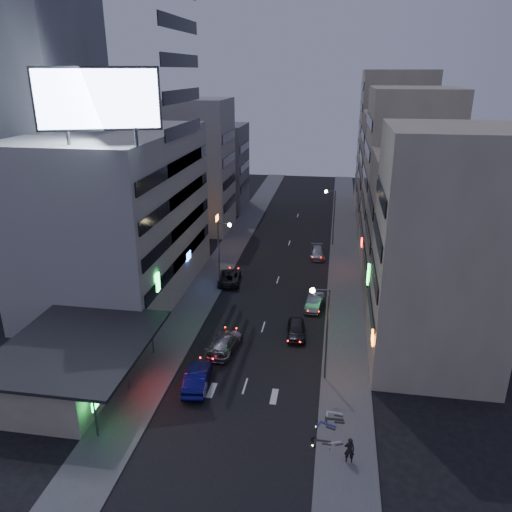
% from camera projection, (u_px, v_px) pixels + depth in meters
% --- Properties ---
extents(ground, '(180.00, 180.00, 0.00)m').
position_uv_depth(ground, '(235.00, 418.00, 36.48)').
color(ground, black).
rests_on(ground, ground).
extents(sidewalk_left, '(4.00, 120.00, 0.12)m').
position_uv_depth(sidewalk_left, '(221.00, 264.00, 65.41)').
color(sidewalk_left, '#4C4C4F').
rests_on(sidewalk_left, ground).
extents(sidewalk_right, '(4.00, 120.00, 0.12)m').
position_uv_depth(sidewalk_right, '(344.00, 271.00, 62.99)').
color(sidewalk_right, '#4C4C4F').
rests_on(sidewalk_right, ground).
extents(food_court, '(11.00, 13.00, 3.88)m').
position_uv_depth(food_court, '(69.00, 363.00, 39.74)').
color(food_court, '#C2B398').
rests_on(food_court, ground).
extents(white_building, '(14.00, 24.00, 18.00)m').
position_uv_depth(white_building, '(118.00, 216.00, 54.40)').
color(white_building, '#A2A19D').
rests_on(white_building, ground).
extents(grey_tower, '(10.00, 14.00, 34.00)m').
position_uv_depth(grey_tower, '(46.00, 136.00, 55.73)').
color(grey_tower, gray).
rests_on(grey_tower, ground).
extents(shophouse_near, '(10.00, 11.00, 20.00)m').
position_uv_depth(shophouse_near, '(440.00, 253.00, 40.43)').
color(shophouse_near, '#C2B398').
rests_on(shophouse_near, ground).
extents(shophouse_mid, '(11.00, 12.00, 16.00)m').
position_uv_depth(shophouse_mid, '(423.00, 233.00, 51.69)').
color(shophouse_mid, tan).
rests_on(shophouse_mid, ground).
extents(shophouse_far, '(10.00, 14.00, 22.00)m').
position_uv_depth(shophouse_far, '(406.00, 179.00, 62.74)').
color(shophouse_far, '#C2B398').
rests_on(shophouse_far, ground).
extents(far_left_a, '(11.00, 10.00, 20.00)m').
position_uv_depth(far_left_a, '(194.00, 166.00, 76.94)').
color(far_left_a, '#A2A19D').
rests_on(far_left_a, ground).
extents(far_left_b, '(12.00, 10.00, 15.00)m').
position_uv_depth(far_left_b, '(212.00, 167.00, 89.91)').
color(far_left_b, gray).
rests_on(far_left_b, ground).
extents(far_right_a, '(11.00, 12.00, 18.00)m').
position_uv_depth(far_right_a, '(397.00, 173.00, 77.23)').
color(far_right_a, tan).
rests_on(far_right_a, ground).
extents(far_right_b, '(12.00, 12.00, 24.00)m').
position_uv_depth(far_right_b, '(393.00, 141.00, 89.05)').
color(far_right_b, '#C2B398').
rests_on(far_right_b, ground).
extents(billboard, '(9.52, 3.75, 6.20)m').
position_uv_depth(billboard, '(98.00, 100.00, 40.09)').
color(billboard, '#595B60').
rests_on(billboard, white_building).
extents(street_lamp_right_near, '(1.60, 0.44, 8.02)m').
position_uv_depth(street_lamp_right_near, '(323.00, 321.00, 39.26)').
color(street_lamp_right_near, '#595B60').
rests_on(street_lamp_right_near, sidewalk_right).
extents(street_lamp_left, '(1.60, 0.44, 8.02)m').
position_uv_depth(street_lamp_left, '(222.00, 246.00, 55.84)').
color(street_lamp_left, '#595B60').
rests_on(street_lamp_left, sidewalk_left).
extents(street_lamp_right_far, '(1.60, 0.44, 8.02)m').
position_uv_depth(street_lamp_right_far, '(332.00, 209.00, 70.70)').
color(street_lamp_right_far, '#595B60').
rests_on(street_lamp_right_far, sidewalk_right).
extents(parked_car_right_near, '(2.07, 4.35, 1.44)m').
position_uv_depth(parked_car_right_near, '(296.00, 329.00, 47.49)').
color(parked_car_right_near, '#29282E').
rests_on(parked_car_right_near, ground).
extents(parked_car_right_mid, '(1.99, 4.43, 1.41)m').
position_uv_depth(parked_car_right_mid, '(314.00, 302.00, 53.12)').
color(parked_car_right_mid, gray).
rests_on(parked_car_right_mid, ground).
extents(parked_car_left, '(3.04, 5.55, 1.47)m').
position_uv_depth(parked_car_left, '(230.00, 277.00, 59.53)').
color(parked_car_left, '#222227').
rests_on(parked_car_left, ground).
extents(parked_car_right_far, '(2.24, 4.68, 1.32)m').
position_uv_depth(parked_car_right_far, '(317.00, 253.00, 67.66)').
color(parked_car_right_far, '#9B9DA2').
rests_on(parked_car_right_far, ground).
extents(road_car_blue, '(2.25, 5.16, 1.65)m').
position_uv_depth(road_car_blue, '(197.00, 378.00, 39.82)').
color(road_car_blue, navy).
rests_on(road_car_blue, ground).
extents(road_car_silver, '(2.72, 5.54, 1.55)m').
position_uv_depth(road_car_silver, '(225.00, 343.00, 45.03)').
color(road_car_silver, gray).
rests_on(road_car_silver, ground).
extents(person, '(0.69, 0.47, 1.84)m').
position_uv_depth(person, '(349.00, 450.00, 31.95)').
color(person, black).
rests_on(person, sidewalk_right).
extents(scooter_black_a, '(0.64, 1.75, 1.06)m').
position_uv_depth(scooter_black_a, '(332.00, 435.00, 33.86)').
color(scooter_black_a, black).
rests_on(scooter_black_a, sidewalk_right).
extents(scooter_silver_a, '(1.08, 1.69, 0.98)m').
position_uv_depth(scooter_silver_a, '(341.00, 435.00, 33.92)').
color(scooter_silver_a, '#9EA1A5').
rests_on(scooter_silver_a, sidewalk_right).
extents(scooter_blue, '(1.22, 1.99, 1.15)m').
position_uv_depth(scooter_blue, '(337.00, 420.00, 35.24)').
color(scooter_blue, navy).
rests_on(scooter_blue, sidewalk_right).
extents(scooter_black_b, '(0.73, 2.02, 1.22)m').
position_uv_depth(scooter_black_b, '(344.00, 412.00, 35.97)').
color(scooter_black_b, black).
rests_on(scooter_black_b, sidewalk_right).
extents(scooter_silver_b, '(0.78, 1.83, 1.09)m').
position_uv_depth(scooter_silver_b, '(344.00, 407.00, 36.59)').
color(scooter_silver_b, '#B8BBC1').
rests_on(scooter_silver_b, sidewalk_right).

